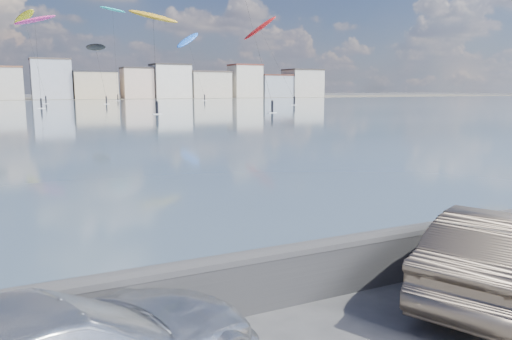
{
  "coord_description": "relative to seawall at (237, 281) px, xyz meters",
  "views": [
    {
      "loc": [
        -3.23,
        -4.55,
        3.76
      ],
      "look_at": [
        1.0,
        4.0,
        2.2
      ],
      "focal_mm": 35.0,
      "sensor_mm": 36.0,
      "label": 1
    }
  ],
  "objects": [
    {
      "name": "kitesurfer_9",
      "position": [
        2.0,
        133.55,
        20.42
      ],
      "size": [
        7.1,
        12.07,
        23.33
      ],
      "color": "yellow",
      "rests_on": "ground"
    },
    {
      "name": "bay_water",
      "position": [
        0.0,
        88.8,
        -0.58
      ],
      "size": [
        500.0,
        177.0,
        0.0
      ],
      "primitive_type": "cube",
      "color": "#375364",
      "rests_on": "ground"
    },
    {
      "name": "far_buildings",
      "position": [
        1.31,
        183.3,
        5.44
      ],
      "size": [
        240.79,
        13.26,
        14.6
      ],
      "color": "beige",
      "rests_on": "ground"
    },
    {
      "name": "car_champagne",
      "position": [
        4.57,
        -1.49,
        0.23
      ],
      "size": [
        5.17,
        3.57,
        1.62
      ],
      "primitive_type": "imported",
      "rotation": [
        0.0,
        0.0,
        1.99
      ],
      "color": "#9E866A",
      "rests_on": "ground"
    },
    {
      "name": "kitesurfer_3",
      "position": [
        2.9,
        106.44,
        16.62
      ],
      "size": [
        8.74,
        13.06,
        18.83
      ],
      "color": "#E5338C",
      "rests_on": "ground"
    },
    {
      "name": "kitesurfer_0",
      "position": [
        53.38,
        104.88,
        17.5
      ],
      "size": [
        7.81,
        17.63,
        21.72
      ],
      "color": "red",
      "rests_on": "ground"
    },
    {
      "name": "kitesurfer_17",
      "position": [
        28.06,
        156.4,
        26.79
      ],
      "size": [
        7.94,
        8.59,
        29.03
      ],
      "color": "#19BFBF",
      "rests_on": "ground"
    },
    {
      "name": "kitesurfer_1",
      "position": [
        49.48,
        148.05,
        18.1
      ],
      "size": [
        9.55,
        12.27,
        22.24
      ],
      "color": "blue",
      "rests_on": "ground"
    },
    {
      "name": "seawall",
      "position": [
        0.0,
        0.0,
        0.0
      ],
      "size": [
        400.0,
        0.36,
        1.08
      ],
      "color": "#28282B",
      "rests_on": "ground"
    },
    {
      "name": "far_shore_strip",
      "position": [
        0.0,
        197.3,
        -0.57
      ],
      "size": [
        500.0,
        60.0,
        0.0
      ],
      "primitive_type": "cube",
      "color": "#4C473D",
      "rests_on": "ground"
    },
    {
      "name": "kitesurfer_13",
      "position": [
        18.13,
        72.23,
        14.03
      ],
      "size": [
        8.07,
        10.39,
        16.41
      ],
      "color": "#BF8C19",
      "rests_on": "ground"
    },
    {
      "name": "kitesurfer_14",
      "position": [
        17.49,
        125.13,
        13.24
      ],
      "size": [
        5.54,
        13.37,
        15.03
      ],
      "color": "black",
      "rests_on": "ground"
    }
  ]
}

